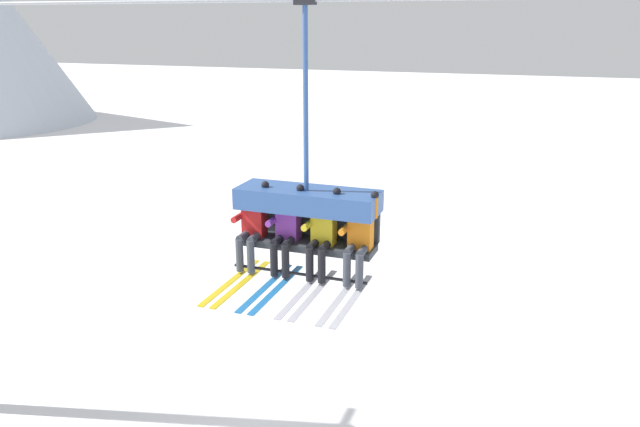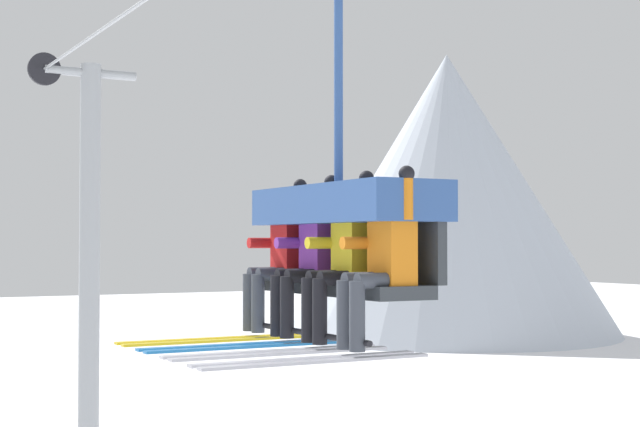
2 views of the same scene
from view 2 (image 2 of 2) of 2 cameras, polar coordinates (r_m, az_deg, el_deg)
mountain_peak_west at (r=63.20m, az=7.41°, el=1.14°), size 21.65×21.65×17.94m
lift_tower_near at (r=17.48m, az=-13.34°, el=-5.36°), size 0.36×1.88×9.07m
chairlift_chair at (r=7.68m, az=1.56°, el=-0.29°), size 2.03×0.74×3.73m
skier_red at (r=8.29m, az=-2.49°, el=-2.52°), size 0.48×1.70×1.34m
skier_purple at (r=7.81m, az=-0.77°, el=-2.57°), size 0.48×1.70×1.34m
skier_yellow at (r=7.34m, az=1.18°, el=-2.63°), size 0.48×1.70×1.34m
skier_orange at (r=6.88m, az=3.39°, el=-2.69°), size 0.48×1.70×1.34m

